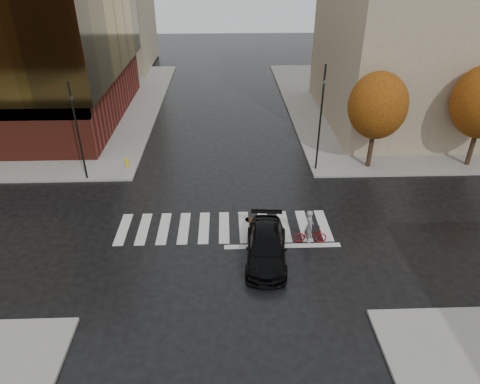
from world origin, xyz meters
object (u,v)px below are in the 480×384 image
object	(u,v)px
sedan	(266,247)
traffic_light_ne	(321,113)
traffic_light_nw	(77,127)
fire_hydrant	(127,162)
cyclist	(310,232)

from	to	relation	value
sedan	traffic_light_ne	distance (m)	10.85
traffic_light_nw	fire_hydrant	xyz separation A→B (m)	(2.35, 1.54, -3.17)
traffic_light_nw	fire_hydrant	world-z (taller)	traffic_light_nw
cyclist	fire_hydrant	size ratio (longest dim) A/B	2.80
traffic_light_ne	fire_hydrant	xyz separation A→B (m)	(-12.95, 0.72, -3.61)
traffic_light_nw	fire_hydrant	bearing A→B (deg)	103.36
traffic_light_nw	traffic_light_ne	distance (m)	15.33
cyclist	traffic_light_nw	bearing A→B (deg)	64.55
sedan	traffic_light_ne	world-z (taller)	traffic_light_ne
sedan	traffic_light_nw	world-z (taller)	traffic_light_nw
sedan	traffic_light_nw	distance (m)	14.30
sedan	cyclist	size ratio (longest dim) A/B	2.50
cyclist	traffic_light_nw	distance (m)	15.59
traffic_light_ne	fire_hydrant	size ratio (longest dim) A/B	10.29
sedan	cyclist	distance (m)	2.68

